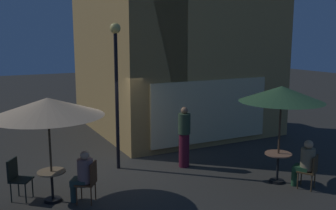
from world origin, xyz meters
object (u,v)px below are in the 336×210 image
at_px(cafe_table_1, 278,162).
at_px(patron_seated_1, 305,161).
at_px(cafe_chair_1, 90,179).
at_px(cafe_table_0, 52,181).
at_px(patron_standing_2, 184,137).
at_px(patron_seated_0, 83,173).
at_px(cafe_chair_0, 17,175).
at_px(street_lamp_near_corner, 116,74).
at_px(patio_umbrella_1, 282,94).
at_px(cafe_chair_2, 311,169).
at_px(patio_umbrella_0, 48,107).

bearing_deg(cafe_table_1, patron_seated_1, -60.63).
height_order(cafe_table_1, cafe_chair_1, cafe_chair_1).
height_order(cafe_table_0, patron_seated_1, patron_seated_1).
xyz_separation_m(cafe_chair_1, patron_standing_2, (3.10, 1.16, 0.32)).
bearing_deg(patron_seated_0, cafe_chair_0, -0.11).
distance_m(street_lamp_near_corner, patio_umbrella_1, 4.41).
bearing_deg(cafe_chair_2, patio_umbrella_0, 40.03).
distance_m(street_lamp_near_corner, cafe_table_1, 4.90).
height_order(street_lamp_near_corner, cafe_table_1, street_lamp_near_corner).
bearing_deg(patron_seated_1, patron_standing_2, 5.26).
height_order(cafe_table_0, patio_umbrella_1, patio_umbrella_1).
relative_size(cafe_table_0, cafe_chair_2, 0.83).
relative_size(cafe_table_1, patio_umbrella_1, 0.31).
bearing_deg(patio_umbrella_1, street_lamp_near_corner, 138.80).
bearing_deg(cafe_table_0, patron_seated_1, -19.76).
bearing_deg(street_lamp_near_corner, cafe_chair_0, -160.91).
height_order(patron_seated_0, patron_seated_1, patron_seated_1).
bearing_deg(cafe_table_0, patio_umbrella_1, -15.22).
distance_m(cafe_table_0, patron_standing_2, 3.93).
relative_size(street_lamp_near_corner, cafe_chair_2, 4.74).
bearing_deg(patron_seated_0, cafe_chair_2, -166.28).
distance_m(cafe_chair_0, patron_seated_0, 1.58).
relative_size(street_lamp_near_corner, patron_seated_0, 3.36).
distance_m(patio_umbrella_1, patron_seated_0, 5.16).
height_order(patio_umbrella_0, patron_standing_2, patio_umbrella_0).
relative_size(cafe_chair_1, cafe_chair_2, 1.10).
xyz_separation_m(patio_umbrella_0, cafe_chair_2, (5.81, -2.18, -1.67)).
relative_size(cafe_table_1, cafe_chair_0, 0.80).
distance_m(street_lamp_near_corner, cafe_chair_0, 3.66).
bearing_deg(cafe_table_0, cafe_chair_0, 147.09).
bearing_deg(cafe_chair_0, cafe_chair_1, 0.11).
relative_size(patio_umbrella_0, patron_seated_1, 2.00).
bearing_deg(patron_seated_1, cafe_chair_0, 39.30).
height_order(cafe_table_1, cafe_chair_0, cafe_chair_0).
relative_size(patio_umbrella_0, patron_standing_2, 1.41).
bearing_deg(patron_seated_0, cafe_table_1, -159.91).
xyz_separation_m(street_lamp_near_corner, patron_seated_1, (3.64, -3.48, -2.02)).
bearing_deg(patio_umbrella_1, cafe_table_1, 0.00).
bearing_deg(patio_umbrella_0, patron_standing_2, 10.04).
relative_size(cafe_table_1, cafe_chair_1, 0.82).
distance_m(cafe_chair_0, cafe_chair_2, 7.02).
xyz_separation_m(street_lamp_near_corner, patron_seated_0, (-1.48, -1.82, -2.03)).
distance_m(cafe_chair_1, patron_standing_2, 3.32).
height_order(patio_umbrella_0, patron_seated_0, patio_umbrella_0).
height_order(cafe_chair_2, patron_seated_0, patron_seated_0).
xyz_separation_m(patio_umbrella_1, cafe_chair_0, (-6.11, 1.92, -1.72)).
xyz_separation_m(cafe_chair_0, patron_seated_0, (1.32, -0.85, 0.11)).
xyz_separation_m(patio_umbrella_0, cafe_chair_1, (0.75, -0.48, -1.63)).
bearing_deg(patron_seated_1, cafe_chair_1, 43.05).
bearing_deg(street_lamp_near_corner, patron_seated_1, -43.77).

